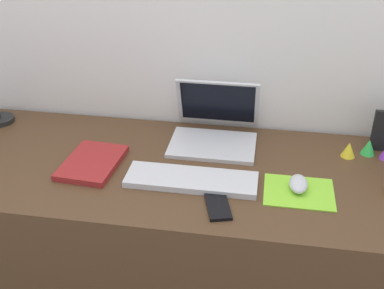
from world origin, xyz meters
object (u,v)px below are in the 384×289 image
(mouse, at_px, (298,184))
(toy_figurine_yellow, at_px, (349,150))
(notebook_pad, at_px, (92,163))
(toy_figurine_green, at_px, (369,147))
(keyboard, at_px, (191,180))
(cell_phone, at_px, (218,206))
(laptop, at_px, (215,126))

(mouse, height_order, toy_figurine_yellow, toy_figurine_yellow)
(notebook_pad, bearing_deg, toy_figurine_green, 18.03)
(keyboard, bearing_deg, cell_phone, -50.25)
(keyboard, xyz_separation_m, notebook_pad, (-0.34, 0.05, 0.00))
(keyboard, height_order, mouse, mouse)
(mouse, bearing_deg, toy_figurine_yellow, 53.18)
(cell_phone, bearing_deg, keyboard, 114.13)
(toy_figurine_yellow, bearing_deg, laptop, 173.84)
(keyboard, height_order, toy_figurine_green, toy_figurine_green)
(toy_figurine_yellow, bearing_deg, keyboard, -153.94)
(laptop, distance_m, mouse, 0.41)
(notebook_pad, xyz_separation_m, toy_figurine_green, (0.91, 0.23, 0.02))
(keyboard, relative_size, toy_figurine_green, 7.47)
(keyboard, xyz_separation_m, cell_phone, (0.10, -0.12, -0.01))
(mouse, height_order, notebook_pad, mouse)
(laptop, bearing_deg, mouse, -43.89)
(keyboard, distance_m, mouse, 0.33)
(cell_phone, bearing_deg, notebook_pad, 143.91)
(toy_figurine_green, bearing_deg, laptop, 177.57)
(laptop, height_order, keyboard, laptop)
(notebook_pad, xyz_separation_m, toy_figurine_yellow, (0.84, 0.20, 0.02))
(laptop, xyz_separation_m, notebook_pad, (-0.38, -0.25, -0.04))
(notebook_pad, distance_m, toy_figurine_green, 0.94)
(mouse, bearing_deg, keyboard, -177.51)
(mouse, distance_m, cell_phone, 0.27)
(keyboard, height_order, notebook_pad, same)
(notebook_pad, height_order, toy_figurine_green, toy_figurine_green)
(toy_figurine_yellow, bearing_deg, cell_phone, -138.09)
(mouse, height_order, cell_phone, mouse)
(toy_figurine_green, bearing_deg, mouse, -133.13)
(laptop, relative_size, toy_figurine_green, 5.47)
(laptop, xyz_separation_m, toy_figurine_green, (0.53, -0.02, -0.02))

